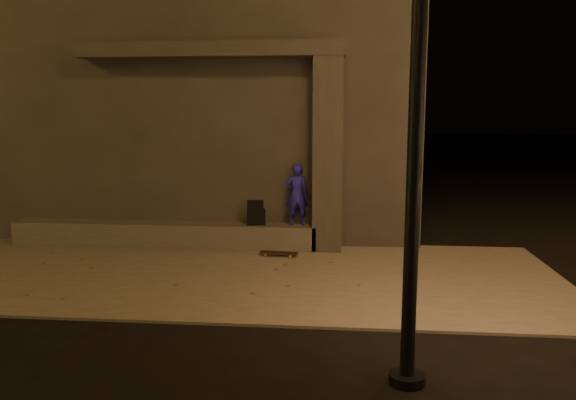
# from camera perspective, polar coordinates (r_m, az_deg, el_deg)

# --- Properties ---
(ground) EXTENTS (120.00, 120.00, 0.00)m
(ground) POSITION_cam_1_polar(r_m,az_deg,el_deg) (7.53, -10.15, -11.80)
(ground) COLOR black
(ground) RESTS_ON ground
(sidewalk) EXTENTS (11.00, 4.40, 0.04)m
(sidewalk) POSITION_cam_1_polar(r_m,az_deg,el_deg) (9.36, -6.87, -7.40)
(sidewalk) COLOR #66615A
(sidewalk) RESTS_ON ground
(building) EXTENTS (9.00, 5.10, 5.22)m
(building) POSITION_cam_1_polar(r_m,az_deg,el_deg) (13.59, -7.21, 8.75)
(building) COLOR #383533
(building) RESTS_ON ground
(ledge) EXTENTS (6.00, 0.55, 0.45)m
(ledge) POSITION_cam_1_polar(r_m,az_deg,el_deg) (11.33, -12.46, -3.38)
(ledge) COLOR #56544E
(ledge) RESTS_ON sidewalk
(column) EXTENTS (0.55, 0.55, 3.60)m
(column) POSITION_cam_1_polar(r_m,az_deg,el_deg) (10.56, 4.06, 4.56)
(column) COLOR #383533
(column) RESTS_ON sidewalk
(canopy) EXTENTS (5.00, 0.70, 0.28)m
(canopy) POSITION_cam_1_polar(r_m,az_deg,el_deg) (10.91, -7.85, 14.85)
(canopy) COLOR #383533
(canopy) RESTS_ON column
(skateboarder) EXTENTS (0.47, 0.34, 1.19)m
(skateboarder) POSITION_cam_1_polar(r_m,az_deg,el_deg) (10.67, 0.90, 0.56)
(skateboarder) COLOR #221AAE
(skateboarder) RESTS_ON ledge
(backpack) EXTENTS (0.38, 0.28, 0.49)m
(backpack) POSITION_cam_1_polar(r_m,az_deg,el_deg) (10.83, -3.25, -1.62)
(backpack) COLOR black
(backpack) RESTS_ON ledge
(skateboard) EXTENTS (0.71, 0.25, 0.08)m
(skateboard) POSITION_cam_1_polar(r_m,az_deg,el_deg) (10.26, -0.92, -5.40)
(skateboard) COLOR black
(skateboard) RESTS_ON sidewalk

